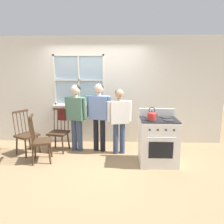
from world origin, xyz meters
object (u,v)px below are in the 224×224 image
potted_plant (85,102)px  handbag (62,115)px  person_elderly_left (76,111)px  person_teen_center (99,111)px  chair_by_window (59,132)px  chair_near_wall (26,135)px  chair_center_cluster (40,141)px  person_adult_right (119,115)px  stove (158,141)px  kettle (152,115)px

potted_plant → handbag: bearing=-143.0°
person_elderly_left → person_teen_center: person_teen_center is taller
chair_by_window → chair_near_wall: (-0.68, -0.23, 0.00)m
chair_center_cluster → potted_plant: size_ratio=3.35×
chair_near_wall → potted_plant: potted_plant is taller
person_elderly_left → person_adult_right: person_elderly_left is taller
person_teen_center → stove: person_teen_center is taller
kettle → handbag: 2.23m
chair_by_window → person_elderly_left: person_elderly_left is taller
chair_by_window → handbag: same height
chair_by_window → kettle: kettle is taller
chair_center_cluster → person_teen_center: (1.16, 0.65, 0.52)m
stove → handbag: size_ratio=3.53×
chair_by_window → stove: stove is taller
stove → person_elderly_left: bearing=160.4°
chair_near_wall → stove: bearing=-67.2°
chair_near_wall → handbag: (0.72, 0.46, 0.38)m
chair_center_cluster → potted_plant: (0.74, 1.24, 0.64)m
kettle → potted_plant: 2.02m
person_elderly_left → person_teen_center: 0.53m
chair_center_cluster → person_elderly_left: person_elderly_left is taller
chair_center_cluster → potted_plant: 1.58m
handbag → chair_by_window: bearing=-100.3°
chair_by_window → person_teen_center: size_ratio=0.63×
potted_plant → stove: bearing=-36.2°
person_teen_center → handbag: (-0.91, 0.21, -0.14)m
chair_by_window → chair_near_wall: size_ratio=1.00×
person_elderly_left → person_teen_center: size_ratio=0.98×
person_teen_center → chair_by_window: bearing=-164.6°
stove → kettle: bearing=-141.6°
person_elderly_left → handbag: (-0.38, 0.22, -0.13)m
chair_by_window → person_adult_right: 1.48m
stove → kettle: kettle is taller
person_adult_right → potted_plant: (-0.88, 0.73, 0.20)m
stove → potted_plant: (-1.67, 1.22, 0.61)m
handbag → chair_center_cluster: bearing=-106.1°
chair_by_window → chair_center_cluster: bearing=-97.8°
person_adult_right → potted_plant: bearing=129.9°
handbag → potted_plant: bearing=37.0°
person_teen_center → handbag: size_ratio=5.12×
person_elderly_left → handbag: size_ratio=5.04×
chair_by_window → stove: (2.20, -0.62, 0.03)m
person_elderly_left → stove: size_ratio=1.43×
stove → potted_plant: 2.15m
handbag → person_teen_center: bearing=-13.3°
chair_center_cluster → person_teen_center: bearing=-74.1°
chair_center_cluster → handbag: same height
person_elderly_left → handbag: bearing=170.0°
person_elderly_left → potted_plant: size_ratio=5.25×
person_teen_center → kettle: person_teen_center is taller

